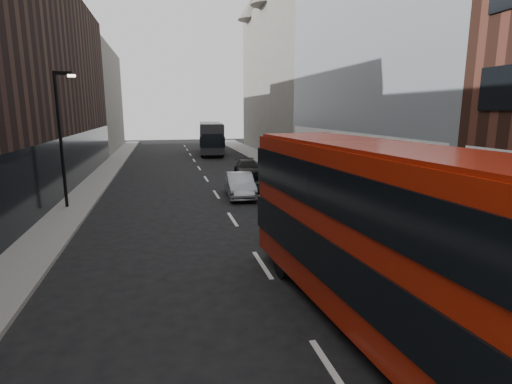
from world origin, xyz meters
TOP-DOWN VIEW (x-y plane):
  - sidewalk_right at (7.50, 25.00)m, footprint 3.00×80.00m
  - sidewalk_left at (-8.00, 25.00)m, footprint 2.00×80.00m
  - building_modern_block at (11.47, 21.00)m, footprint 5.03×22.00m
  - building_victorian at (11.38, 44.00)m, footprint 6.50×24.00m
  - building_left_mid at (-11.50, 30.00)m, footprint 5.00×24.00m
  - building_left_far at (-11.50, 52.00)m, footprint 5.00×20.00m
  - street_lamp at (-8.22, 18.00)m, footprint 1.06×0.22m
  - red_bus at (1.74, 3.48)m, footprint 3.41×11.15m
  - grey_bus at (2.61, 44.47)m, footprint 3.75×11.78m
  - car_a at (2.95, 16.66)m, footprint 1.82×4.34m
  - car_b at (1.32, 19.04)m, footprint 1.81×4.52m
  - car_c at (3.34, 26.24)m, footprint 2.24×4.72m

SIDE VIEW (x-z plane):
  - sidewalk_right at x=7.50m, z-range 0.00..0.15m
  - sidewalk_left at x=-8.00m, z-range 0.00..0.15m
  - car_c at x=3.34m, z-range 0.00..1.33m
  - car_b at x=1.32m, z-range 0.00..1.46m
  - car_a at x=2.95m, z-range 0.00..1.47m
  - grey_bus at x=2.61m, z-range 0.13..3.88m
  - red_bus at x=1.74m, z-range 0.24..4.69m
  - street_lamp at x=-8.22m, z-range 0.68..7.68m
  - building_left_far at x=-11.50m, z-range 0.00..13.00m
  - building_left_mid at x=-11.50m, z-range 0.00..14.00m
  - building_victorian at x=11.38m, z-range -0.84..20.16m
  - building_modern_block at x=11.47m, z-range -0.10..19.90m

